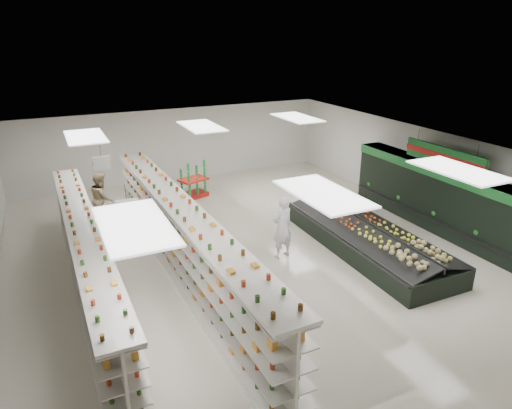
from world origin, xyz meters
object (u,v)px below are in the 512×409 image
gondola_left (87,260)px  shopper_background (102,198)px  gondola_center (183,243)px  soda_endcap (193,181)px  produce_island (367,237)px  shopper_main (282,227)px

gondola_left → shopper_background: shopper_background is taller
gondola_left → gondola_center: size_ratio=0.89×
gondola_center → soda_endcap: bearing=68.1°
gondola_left → soda_endcap: (4.69, 5.66, -0.16)m
produce_island → shopper_background: 9.07m
gondola_left → gondola_center: 2.50m
produce_island → soda_endcap: soda_endcap is taller
soda_endcap → shopper_main: bearing=-82.9°
gondola_left → shopper_background: size_ratio=5.64×
gondola_center → gondola_left: bearing=171.5°
gondola_left → shopper_background: bearing=76.9°
produce_island → shopper_background: size_ratio=3.34×
shopper_main → gondola_center: bearing=-16.4°
produce_island → shopper_background: (-7.09, 5.63, 0.52)m
soda_endcap → shopper_background: size_ratio=0.75×
gondola_center → shopper_main: 2.99m
produce_island → shopper_main: (-2.60, 0.73, 0.54)m
gondola_center → shopper_main: gondola_center is taller
shopper_background → gondola_center: bearing=-155.2°
gondola_center → shopper_background: gondola_center is taller
shopper_background → shopper_main: bearing=-130.7°
produce_island → shopper_background: bearing=141.5°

